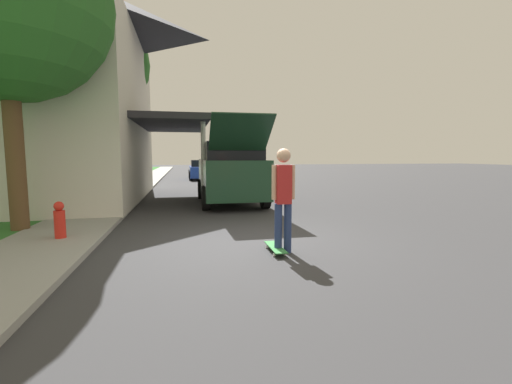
{
  "coord_description": "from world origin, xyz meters",
  "views": [
    {
      "loc": [
        -1.08,
        -6.49,
        1.67
      ],
      "look_at": [
        0.42,
        0.68,
        0.9
      ],
      "focal_mm": 24.0,
      "sensor_mm": 36.0,
      "label": 1
    }
  ],
  "objects_px": {
    "skateboarder": "(283,195)",
    "skateboard": "(275,247)",
    "fire_hydrant": "(60,220)",
    "lawn_tree_far": "(102,65)",
    "suv_parked": "(230,171)",
    "car_down_street": "(202,170)"
  },
  "relations": [
    {
      "from": "car_down_street",
      "to": "suv_parked",
      "type": "bearing_deg",
      "value": -88.53
    },
    {
      "from": "car_down_street",
      "to": "skateboard",
      "type": "distance_m",
      "value": 19.39
    },
    {
      "from": "lawn_tree_far",
      "to": "skateboard",
      "type": "xyz_separation_m",
      "value": [
        4.93,
        -10.7,
        -5.53
      ]
    },
    {
      "from": "fire_hydrant",
      "to": "suv_parked",
      "type": "bearing_deg",
      "value": 51.43
    },
    {
      "from": "skateboard",
      "to": "fire_hydrant",
      "type": "relative_size",
      "value": 1.18
    },
    {
      "from": "car_down_street",
      "to": "fire_hydrant",
      "type": "distance_m",
      "value": 18.27
    },
    {
      "from": "fire_hydrant",
      "to": "lawn_tree_far",
      "type": "bearing_deg",
      "value": 96.38
    },
    {
      "from": "lawn_tree_far",
      "to": "fire_hydrant",
      "type": "bearing_deg",
      "value": -83.62
    },
    {
      "from": "suv_parked",
      "to": "lawn_tree_far",
      "type": "bearing_deg",
      "value": 139.26
    },
    {
      "from": "suv_parked",
      "to": "fire_hydrant",
      "type": "bearing_deg",
      "value": -128.57
    },
    {
      "from": "suv_parked",
      "to": "fire_hydrant",
      "type": "height_order",
      "value": "suv_parked"
    },
    {
      "from": "skateboarder",
      "to": "skateboard",
      "type": "xyz_separation_m",
      "value": [
        -0.11,
        0.06,
        -0.93
      ]
    },
    {
      "from": "fire_hydrant",
      "to": "skateboarder",
      "type": "bearing_deg",
      "value": -20.9
    },
    {
      "from": "skateboarder",
      "to": "skateboard",
      "type": "height_order",
      "value": "skateboarder"
    },
    {
      "from": "lawn_tree_far",
      "to": "skateboard",
      "type": "relative_size",
      "value": 9.06
    },
    {
      "from": "skateboarder",
      "to": "car_down_street",
      "type": "bearing_deg",
      "value": 91.19
    },
    {
      "from": "lawn_tree_far",
      "to": "skateboarder",
      "type": "distance_m",
      "value": 12.75
    },
    {
      "from": "suv_parked",
      "to": "skateboarder",
      "type": "distance_m",
      "value": 6.48
    },
    {
      "from": "skateboarder",
      "to": "fire_hydrant",
      "type": "relative_size",
      "value": 2.54
    },
    {
      "from": "car_down_street",
      "to": "fire_hydrant",
      "type": "bearing_deg",
      "value": -101.39
    },
    {
      "from": "lawn_tree_far",
      "to": "fire_hydrant",
      "type": "relative_size",
      "value": 10.69
    },
    {
      "from": "suv_parked",
      "to": "skateboarder",
      "type": "height_order",
      "value": "suv_parked"
    }
  ]
}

